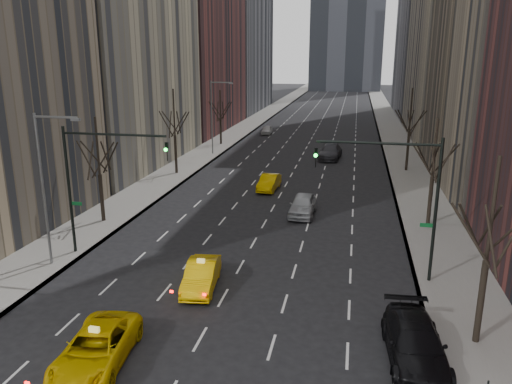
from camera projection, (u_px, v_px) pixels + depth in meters
The scene contains 19 objects.
sidewalk_left at pixel (247, 126), 86.95m from camera, with size 4.50×320.00×0.15m, color slate.
sidewalk_right at pixel (391, 130), 82.35m from camera, with size 4.50×320.00×0.15m, color slate.
tree_lw_b at pixel (100, 174), 36.79m from camera, with size 3.36×3.50×7.82m.
tree_lw_c at pixel (175, 136), 51.83m from camera, with size 3.36×3.50×8.74m.
tree_lw_d at pixel (221, 119), 68.96m from camera, with size 3.36×3.50×7.36m.
tree_rw_a at pixel (486, 262), 20.90m from camera, with size 3.36×3.50×8.28m.
tree_rw_b at pixel (432, 177), 36.06m from camera, with size 3.36×3.50×7.82m.
tree_rw_c at pixel (409, 134), 52.99m from camera, with size 3.36×3.50×8.74m.
traffic_mast_left at pixel (93, 171), 30.10m from camera, with size 6.69×0.39×8.00m.
traffic_mast_right at pixel (405, 186), 26.68m from camera, with size 6.69×0.39×8.00m.
streetlight_near at pixel (47, 175), 28.51m from camera, with size 2.83×0.22×9.00m.
streetlight_far at pixel (214, 110), 61.58m from camera, with size 2.83×0.22×9.00m.
taxi_suv at pixel (96, 348), 20.29m from camera, with size 2.48×5.37×1.49m, color #DBB204.
taxi_sedan at pixel (201, 275), 26.99m from camera, with size 1.57×4.50×1.48m, color #F9C105.
silver_sedan_ahead at pixel (303, 205), 39.33m from camera, with size 1.92×4.76×1.62m, color #A4A8AC.
parked_suv_black at pixel (415, 343), 20.52m from camera, with size 2.30×5.65×1.64m, color black.
far_taxi at pixel (269, 182), 46.58m from camera, with size 1.52×4.35×1.43m, color #DBAA04.
far_suv_grey at pixel (330, 152), 60.41m from camera, with size 2.40×5.90×1.71m, color #323237.
far_car_white at pixel (267, 130), 78.86m from camera, with size 1.56×3.88×1.32m, color silver.
Camera 1 is at (6.30, -14.86, 12.32)m, focal length 35.00 mm.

